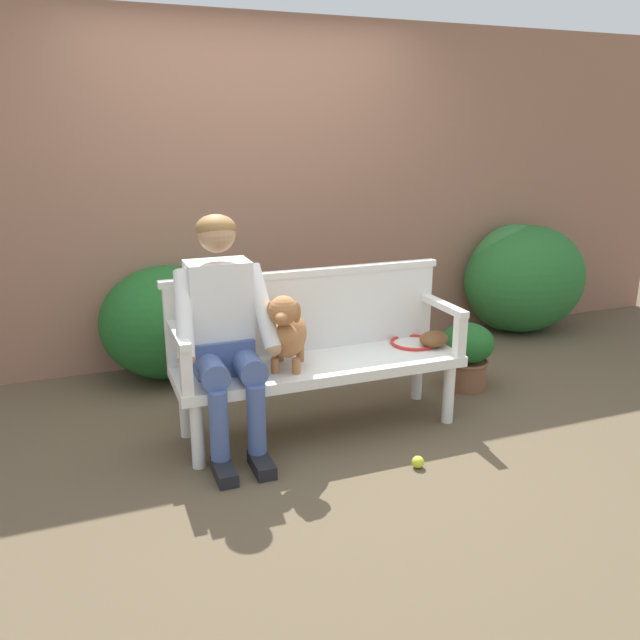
% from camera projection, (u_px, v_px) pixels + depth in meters
% --- Properties ---
extents(ground_plane, '(40.00, 40.00, 0.00)m').
position_uv_depth(ground_plane, '(320.00, 428.00, 3.83)').
color(ground_plane, brown).
extents(brick_garden_fence, '(8.00, 0.30, 2.52)m').
position_uv_depth(brick_garden_fence, '(246.00, 192.00, 4.88)').
color(brick_garden_fence, '#936651').
rests_on(brick_garden_fence, ground).
extents(hedge_bush_far_right, '(0.86, 0.62, 0.95)m').
position_uv_depth(hedge_bush_far_right, '(512.00, 278.00, 5.57)').
color(hedge_bush_far_right, '#337538').
rests_on(hedge_bush_far_right, ground).
extents(hedge_bush_mid_left, '(0.94, 0.92, 0.80)m').
position_uv_depth(hedge_bush_mid_left, '(167.00, 322.00, 4.56)').
color(hedge_bush_mid_left, '#1E5B23').
rests_on(hedge_bush_mid_left, ground).
extents(hedge_bush_far_left, '(1.12, 0.83, 0.94)m').
position_uv_depth(hedge_bush_far_left, '(525.00, 279.00, 5.56)').
color(hedge_bush_far_left, '#286B2D').
rests_on(hedge_bush_far_left, ground).
extents(hedge_bush_mid_right, '(0.78, 0.64, 0.81)m').
position_uv_depth(hedge_bush_mid_right, '(208.00, 316.00, 4.69)').
color(hedge_bush_mid_right, '#337538').
rests_on(hedge_bush_mid_right, ground).
extents(garden_bench, '(1.69, 0.50, 0.43)m').
position_uv_depth(garden_bench, '(320.00, 370.00, 3.72)').
color(garden_bench, white).
rests_on(garden_bench, ground).
extents(bench_backrest, '(1.73, 0.06, 0.50)m').
position_uv_depth(bench_backrest, '(307.00, 309.00, 3.83)').
color(bench_backrest, white).
rests_on(bench_backrest, garden_bench).
extents(bench_armrest_left_end, '(0.06, 0.50, 0.28)m').
position_uv_depth(bench_armrest_left_end, '(181.00, 350.00, 3.29)').
color(bench_armrest_left_end, white).
rests_on(bench_armrest_left_end, garden_bench).
extents(bench_armrest_right_end, '(0.06, 0.50, 0.28)m').
position_uv_depth(bench_armrest_right_end, '(449.00, 318.00, 3.84)').
color(bench_armrest_right_end, white).
rests_on(bench_armrest_right_end, garden_bench).
extents(person_seated, '(0.56, 0.65, 1.30)m').
position_uv_depth(person_seated, '(223.00, 327.00, 3.42)').
color(person_seated, black).
rests_on(person_seated, ground).
extents(dog_on_bench, '(0.33, 0.45, 0.45)m').
position_uv_depth(dog_on_bench, '(286.00, 331.00, 3.51)').
color(dog_on_bench, '#AD7042').
rests_on(dog_on_bench, garden_bench).
extents(tennis_racket, '(0.33, 0.58, 0.03)m').
position_uv_depth(tennis_racket, '(411.00, 341.00, 4.02)').
color(tennis_racket, red).
rests_on(tennis_racket, garden_bench).
extents(baseball_glove, '(0.28, 0.27, 0.09)m').
position_uv_depth(baseball_glove, '(434.00, 339.00, 3.95)').
color(baseball_glove, brown).
rests_on(baseball_glove, garden_bench).
extents(tennis_ball, '(0.07, 0.07, 0.07)m').
position_uv_depth(tennis_ball, '(418.00, 462.00, 3.38)').
color(tennis_ball, '#CCDB33').
rests_on(tennis_ball, ground).
extents(potted_plant, '(0.36, 0.36, 0.46)m').
position_uv_depth(potted_plant, '(467.00, 353.00, 4.36)').
color(potted_plant, brown).
rests_on(potted_plant, ground).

